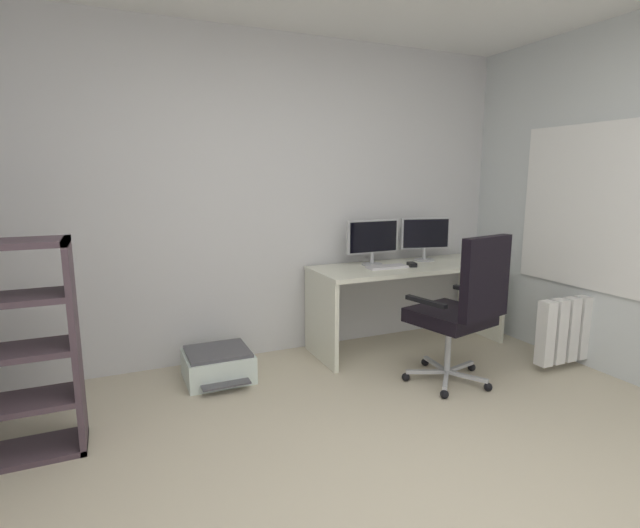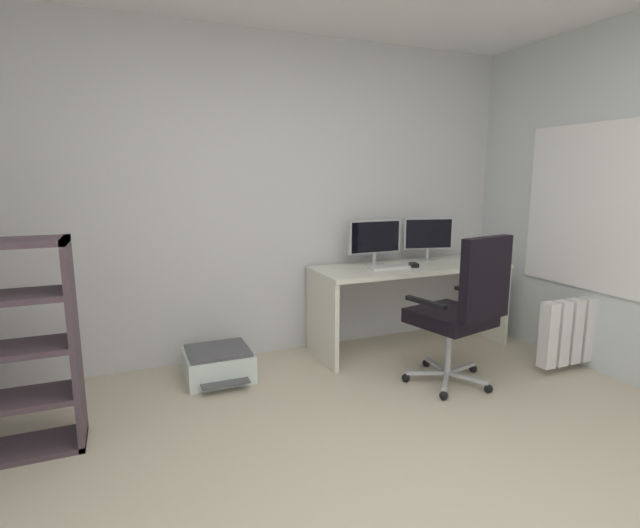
{
  "view_description": "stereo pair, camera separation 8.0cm",
  "coord_description": "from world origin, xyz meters",
  "px_view_note": "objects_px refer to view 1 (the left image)",
  "views": [
    {
      "loc": [
        -1.1,
        -1.32,
        1.47
      ],
      "look_at": [
        0.27,
        1.78,
        0.86
      ],
      "focal_mm": 26.94,
      "sensor_mm": 36.0,
      "label": 1
    },
    {
      "loc": [
        -1.02,
        -1.35,
        1.47
      ],
      "look_at": [
        0.27,
        1.78,
        0.86
      ],
      "focal_mm": 26.94,
      "sensor_mm": 36.0,
      "label": 2
    }
  ],
  "objects_px": {
    "desk": "(408,285)",
    "computer_mouse": "(412,264)",
    "printer": "(218,365)",
    "office_chair": "(463,305)",
    "radiator": "(576,328)",
    "monitor_secondary": "(425,235)",
    "monitor_main": "(373,239)",
    "keyboard": "(387,267)"
  },
  "relations": [
    {
      "from": "monitor_main",
      "to": "keyboard",
      "type": "bearing_deg",
      "value": -77.86
    },
    {
      "from": "keyboard",
      "to": "monitor_secondary",
      "type": "bearing_deg",
      "value": 21.56
    },
    {
      "from": "monitor_main",
      "to": "printer",
      "type": "xyz_separation_m",
      "value": [
        -1.39,
        -0.17,
        -0.85
      ]
    },
    {
      "from": "computer_mouse",
      "to": "office_chair",
      "type": "xyz_separation_m",
      "value": [
        -0.11,
        -0.78,
        -0.15
      ]
    },
    {
      "from": "desk",
      "to": "office_chair",
      "type": "height_order",
      "value": "office_chair"
    },
    {
      "from": "monitor_main",
      "to": "radiator",
      "type": "distance_m",
      "value": 1.74
    },
    {
      "from": "keyboard",
      "to": "computer_mouse",
      "type": "relative_size",
      "value": 3.4
    },
    {
      "from": "computer_mouse",
      "to": "desk",
      "type": "bearing_deg",
      "value": 94.33
    },
    {
      "from": "monitor_secondary",
      "to": "keyboard",
      "type": "height_order",
      "value": "monitor_secondary"
    },
    {
      "from": "monitor_main",
      "to": "printer",
      "type": "bearing_deg",
      "value": -173.02
    },
    {
      "from": "computer_mouse",
      "to": "radiator",
      "type": "distance_m",
      "value": 1.35
    },
    {
      "from": "monitor_secondary",
      "to": "keyboard",
      "type": "bearing_deg",
      "value": -160.41
    },
    {
      "from": "printer",
      "to": "radiator",
      "type": "xyz_separation_m",
      "value": [
        2.62,
        -0.88,
        0.2
      ]
    },
    {
      "from": "desk",
      "to": "office_chair",
      "type": "relative_size",
      "value": 1.54
    },
    {
      "from": "desk",
      "to": "computer_mouse",
      "type": "xyz_separation_m",
      "value": [
        -0.01,
        -0.07,
        0.2
      ]
    },
    {
      "from": "office_chair",
      "to": "radiator",
      "type": "distance_m",
      "value": 1.11
    },
    {
      "from": "radiator",
      "to": "desk",
      "type": "bearing_deg",
      "value": 135.68
    },
    {
      "from": "computer_mouse",
      "to": "keyboard",
      "type": "bearing_deg",
      "value": -170.65
    },
    {
      "from": "keyboard",
      "to": "radiator",
      "type": "distance_m",
      "value": 1.54
    },
    {
      "from": "office_chair",
      "to": "radiator",
      "type": "height_order",
      "value": "office_chair"
    },
    {
      "from": "keyboard",
      "to": "office_chair",
      "type": "height_order",
      "value": "office_chair"
    },
    {
      "from": "monitor_secondary",
      "to": "radiator",
      "type": "height_order",
      "value": "monitor_secondary"
    },
    {
      "from": "monitor_secondary",
      "to": "office_chair",
      "type": "relative_size",
      "value": 0.41
    },
    {
      "from": "monitor_secondary",
      "to": "radiator",
      "type": "distance_m",
      "value": 1.41
    },
    {
      "from": "monitor_secondary",
      "to": "radiator",
      "type": "relative_size",
      "value": 0.61
    },
    {
      "from": "monitor_secondary",
      "to": "computer_mouse",
      "type": "xyz_separation_m",
      "value": [
        -0.27,
        -0.2,
        -0.21
      ]
    },
    {
      "from": "monitor_main",
      "to": "desk",
      "type": "bearing_deg",
      "value": -24.77
    },
    {
      "from": "monitor_secondary",
      "to": "printer",
      "type": "bearing_deg",
      "value": -174.97
    },
    {
      "from": "monitor_main",
      "to": "radiator",
      "type": "relative_size",
      "value": 0.66
    },
    {
      "from": "computer_mouse",
      "to": "printer",
      "type": "xyz_separation_m",
      "value": [
        -1.66,
        0.03,
        -0.63
      ]
    },
    {
      "from": "desk",
      "to": "radiator",
      "type": "height_order",
      "value": "desk"
    },
    {
      "from": "computer_mouse",
      "to": "radiator",
      "type": "height_order",
      "value": "computer_mouse"
    },
    {
      "from": "keyboard",
      "to": "computer_mouse",
      "type": "xyz_separation_m",
      "value": [
        0.23,
        -0.02,
        0.01
      ]
    },
    {
      "from": "monitor_secondary",
      "to": "computer_mouse",
      "type": "bearing_deg",
      "value": -143.48
    },
    {
      "from": "desk",
      "to": "monitor_main",
      "type": "relative_size",
      "value": 3.44
    },
    {
      "from": "radiator",
      "to": "printer",
      "type": "bearing_deg",
      "value": 161.34
    },
    {
      "from": "keyboard",
      "to": "office_chair",
      "type": "bearing_deg",
      "value": -79.46
    },
    {
      "from": "computer_mouse",
      "to": "printer",
      "type": "height_order",
      "value": "computer_mouse"
    },
    {
      "from": "monitor_secondary",
      "to": "radiator",
      "type": "xyz_separation_m",
      "value": [
        0.69,
        -1.05,
        -0.65
      ]
    },
    {
      "from": "radiator",
      "to": "office_chair",
      "type": "bearing_deg",
      "value": 176.2
    },
    {
      "from": "radiator",
      "to": "computer_mouse",
      "type": "bearing_deg",
      "value": 138.37
    },
    {
      "from": "computer_mouse",
      "to": "monitor_main",
      "type": "bearing_deg",
      "value": 158.14
    }
  ]
}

